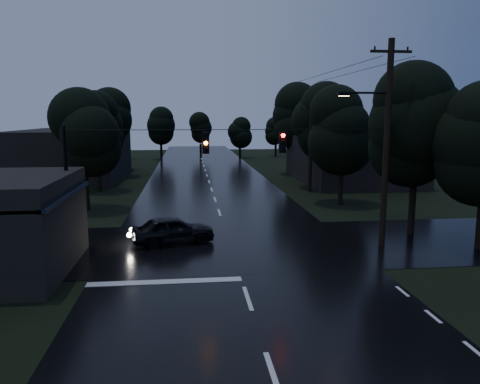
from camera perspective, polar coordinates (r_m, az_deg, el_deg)
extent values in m
plane|color=black|center=(12.61, 4.05, -21.41)|extent=(160.00, 160.00, 0.00)
cube|color=black|center=(41.21, -3.47, 0.27)|extent=(12.00, 120.00, 0.02)
cube|color=black|center=(23.64, -1.22, -6.51)|extent=(60.00, 9.00, 0.02)
cube|color=black|center=(20.53, -20.31, -0.36)|extent=(0.30, 7.00, 0.15)
cylinder|color=black|center=(18.13, -22.89, -7.26)|extent=(0.10, 0.10, 3.00)
cylinder|color=black|center=(23.76, -18.83, -3.21)|extent=(0.10, 0.10, 3.00)
cube|color=#F9E163|center=(19.24, -21.39, -3.16)|extent=(0.06, 1.60, 0.50)
cube|color=#F9E163|center=(21.81, -19.59, -1.65)|extent=(0.06, 1.20, 0.50)
cube|color=black|center=(47.63, 13.35, 3.92)|extent=(10.00, 14.00, 4.40)
cube|color=black|center=(52.20, -19.67, 4.41)|extent=(10.00, 16.00, 5.00)
cylinder|color=black|center=(23.70, 17.42, 5.39)|extent=(0.30, 0.30, 10.00)
cube|color=black|center=(23.84, 17.95, 15.99)|extent=(2.00, 0.12, 0.12)
cylinder|color=black|center=(23.26, 15.19, 11.59)|extent=(2.20, 0.10, 0.10)
cube|color=black|center=(22.88, 12.57, 11.61)|extent=(0.60, 0.25, 0.18)
cube|color=#FFB266|center=(22.88, 12.56, 11.36)|extent=(0.45, 0.18, 0.03)
cylinder|color=black|center=(40.10, 8.61, 5.33)|extent=(0.30, 0.30, 7.50)
cube|color=black|center=(40.01, 8.72, 9.84)|extent=(2.00, 0.12, 0.12)
cylinder|color=black|center=(22.60, -20.31, -0.04)|extent=(0.18, 0.18, 6.00)
cylinder|color=black|center=(21.76, -1.04, 7.61)|extent=(15.00, 0.03, 0.03)
cube|color=black|center=(21.71, -4.21, 6.00)|extent=(0.32, 0.25, 1.00)
sphere|color=orange|center=(21.56, -4.19, 5.98)|extent=(0.18, 0.18, 0.18)
cube|color=black|center=(22.14, 5.20, 6.05)|extent=(0.32, 0.25, 1.00)
sphere|color=#FF0C07|center=(21.99, 5.28, 6.03)|extent=(0.18, 0.18, 0.18)
cylinder|color=black|center=(27.01, 20.21, -2.04)|extent=(0.36, 0.36, 2.80)
sphere|color=black|center=(26.59, 20.62, 5.17)|extent=(4.48, 4.48, 4.48)
sphere|color=black|center=(26.54, 20.77, 7.75)|extent=(4.48, 4.48, 4.48)
sphere|color=black|center=(26.55, 20.92, 10.33)|extent=(4.48, 4.48, 4.48)
cylinder|color=black|center=(25.50, 27.23, -3.55)|extent=(0.36, 0.36, 2.45)
cylinder|color=black|center=(33.80, -18.20, -0.06)|extent=(0.36, 0.36, 2.45)
sphere|color=black|center=(33.47, -18.45, 4.97)|extent=(3.92, 3.92, 3.92)
sphere|color=black|center=(33.41, -18.55, 6.77)|extent=(3.92, 3.92, 3.92)
sphere|color=black|center=(33.39, -18.64, 8.57)|extent=(3.92, 3.92, 3.92)
cylinder|color=black|center=(41.67, -16.80, 1.82)|extent=(0.36, 0.36, 2.62)
sphere|color=black|center=(41.40, -17.00, 6.19)|extent=(4.20, 4.20, 4.20)
sphere|color=black|center=(41.36, -17.08, 7.75)|extent=(4.20, 4.20, 4.20)
sphere|color=black|center=(41.36, -17.15, 9.31)|extent=(4.20, 4.20, 4.20)
cylinder|color=black|center=(51.56, -15.48, 3.33)|extent=(0.36, 0.36, 2.80)
sphere|color=black|center=(51.34, -15.65, 7.11)|extent=(4.48, 4.48, 4.48)
sphere|color=black|center=(51.31, -15.71, 8.45)|extent=(4.48, 4.48, 4.48)
sphere|color=black|center=(51.32, -15.77, 9.78)|extent=(4.48, 4.48, 4.48)
cylinder|color=black|center=(34.84, 12.15, 0.61)|extent=(0.36, 0.36, 2.62)
sphere|color=black|center=(34.52, 12.33, 5.85)|extent=(4.20, 4.20, 4.20)
sphere|color=black|center=(34.48, 12.40, 7.72)|extent=(4.20, 4.20, 4.20)
sphere|color=black|center=(34.47, 12.46, 9.59)|extent=(4.20, 4.20, 4.20)
cylinder|color=black|center=(42.58, 9.53, 2.36)|extent=(0.36, 0.36, 2.80)
sphere|color=black|center=(42.32, 9.65, 6.93)|extent=(4.48, 4.48, 4.48)
sphere|color=black|center=(42.29, 9.70, 8.55)|extent=(4.48, 4.48, 4.48)
sphere|color=black|center=(42.29, 9.74, 10.18)|extent=(4.48, 4.48, 4.48)
cylinder|color=black|center=(52.34, 7.19, 3.78)|extent=(0.36, 0.36, 2.97)
sphere|color=black|center=(52.13, 7.27, 7.73)|extent=(4.76, 4.76, 4.76)
sphere|color=black|center=(52.11, 7.30, 9.13)|extent=(4.76, 4.76, 4.76)
sphere|color=black|center=(52.12, 7.32, 10.53)|extent=(4.76, 4.76, 4.76)
imported|color=black|center=(24.01, -8.18, -4.60)|extent=(4.47, 2.67, 1.42)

